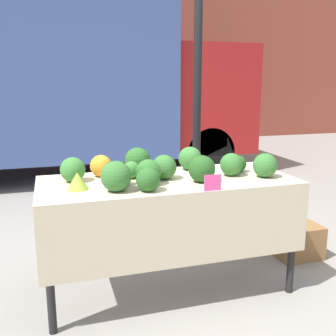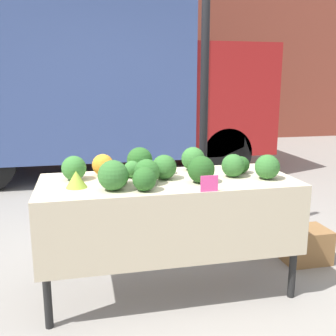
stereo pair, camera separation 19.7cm
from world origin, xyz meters
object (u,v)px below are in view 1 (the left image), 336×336
Objects in this scene: orange_cauliflower at (101,166)px; price_sign at (213,183)px; parked_truck at (76,84)px; produce_crate at (297,241)px.

price_sign is (0.61, -0.57, -0.03)m from orange_cauliflower.
parked_truck is 45.98× the size of price_sign.
parked_truck is 4.29m from produce_crate.
orange_cauliflower reaches higher than price_sign.
produce_crate is at bearing -67.90° from parked_truck.
price_sign is 1.38m from produce_crate.
orange_cauliflower is 1.38× the size of price_sign.
produce_crate is at bearing 27.48° from price_sign.
orange_cauliflower is 1.81m from produce_crate.
orange_cauliflower is at bearing 178.86° from produce_crate.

